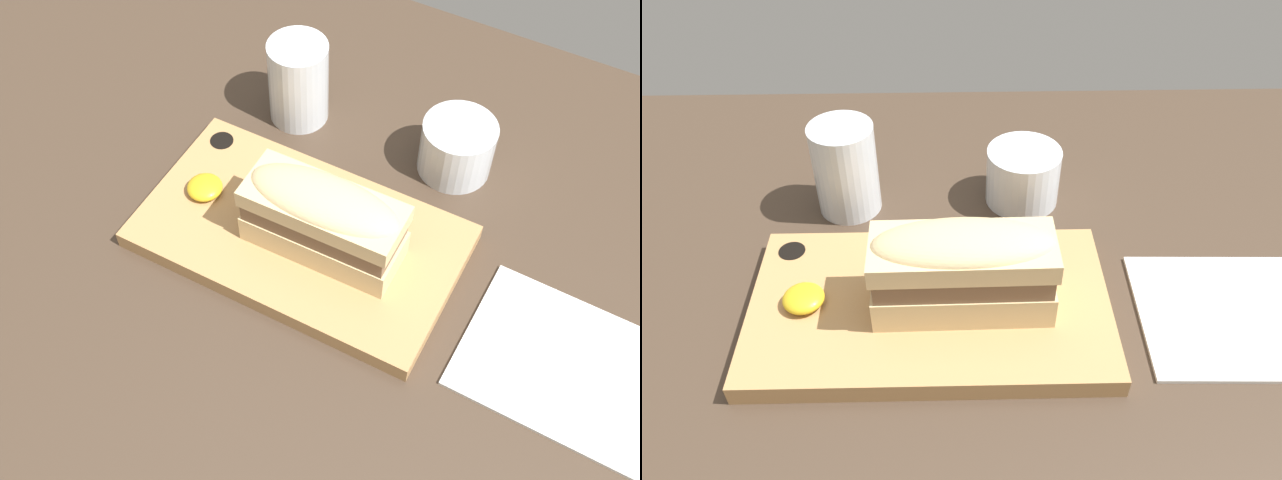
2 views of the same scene
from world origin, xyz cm
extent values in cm
cube|color=#423326|center=(0.00, 0.00, 1.00)|extent=(157.55, 90.96, 2.00)
cube|color=tan|center=(-7.53, 2.79, 3.04)|extent=(33.51, 19.18, 2.08)
cylinder|color=black|center=(-21.60, 9.69, 3.61)|extent=(2.69, 2.69, 1.04)
cube|color=#DBBC84|center=(-4.48, 2.30, 5.76)|extent=(16.27, 6.73, 3.36)
cube|color=brown|center=(-4.48, 2.30, 8.50)|extent=(15.62, 6.46, 2.13)
cube|color=#DBBC84|center=(-4.48, 2.30, 10.58)|extent=(16.27, 6.73, 2.01)
ellipsoid|color=#DBBC84|center=(-4.48, 2.30, 11.42)|extent=(15.94, 6.60, 3.02)
ellipsoid|color=gold|center=(-19.12, 2.50, 4.85)|extent=(3.86, 3.86, 1.54)
cylinder|color=silver|center=(-16.92, 19.40, 7.24)|extent=(7.01, 7.01, 10.48)
cylinder|color=silver|center=(-16.92, 19.40, 4.56)|extent=(6.17, 6.17, 4.72)
cylinder|color=silver|center=(2.73, 20.34, 5.27)|extent=(8.31, 8.31, 6.54)
cylinder|color=#5B141E|center=(2.73, 20.34, 4.69)|extent=(7.48, 7.48, 4.98)
cube|color=white|center=(23.01, 1.88, 2.20)|extent=(21.92, 15.92, 0.40)
camera|label=1|loc=(17.89, -40.11, 71.63)|focal=45.00mm
camera|label=2|loc=(-5.43, -36.53, 47.23)|focal=35.00mm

